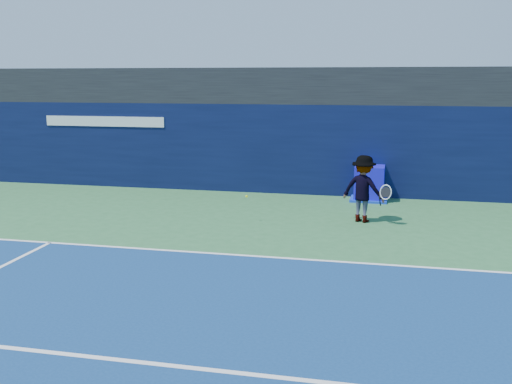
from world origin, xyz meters
TOP-DOWN VIEW (x-y plane):
  - ground at (0.00, 0.00)m, footprint 80.00×80.00m
  - baseline at (0.00, 3.00)m, footprint 24.00×0.10m
  - service_line at (0.00, -2.00)m, footprint 24.00×0.10m
  - stadium_band at (0.00, 11.50)m, footprint 36.00×3.00m
  - back_wall_assembly at (-0.00, 10.50)m, footprint 36.00×1.03m
  - equipment_cart at (2.32, 9.61)m, footprint 1.19×1.19m
  - tennis_player at (2.20, 6.68)m, footprint 1.43×1.05m
  - tennis_ball at (-0.88, 5.97)m, footprint 0.07×0.07m

SIDE VIEW (x-z plane):
  - ground at x=0.00m, z-range 0.00..0.00m
  - baseline at x=0.00m, z-range 0.01..0.01m
  - service_line at x=0.00m, z-range 0.01..0.01m
  - equipment_cart at x=2.32m, z-range -0.05..1.06m
  - tennis_ball at x=-0.88m, z-range 0.68..0.75m
  - tennis_player at x=2.20m, z-range 0.00..1.82m
  - back_wall_assembly at x=0.00m, z-range 0.00..3.00m
  - stadium_band at x=0.00m, z-range 3.00..4.20m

